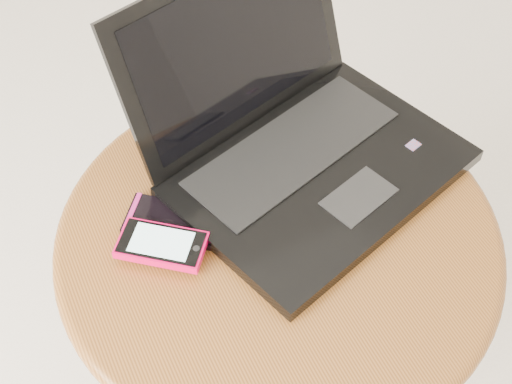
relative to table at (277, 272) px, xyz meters
name	(u,v)px	position (x,y,z in m)	size (l,w,h in m)	color
table	(277,272)	(0.00, 0.00, 0.00)	(0.61, 0.61, 0.48)	#552F1B
laptop	(296,137)	(0.08, 0.11, 0.15)	(0.48, 0.46, 0.25)	black
phone_black	(173,221)	(-0.13, 0.07, 0.11)	(0.14, 0.13, 0.01)	black
phone_pink	(162,245)	(-0.16, 0.03, 0.12)	(0.13, 0.12, 0.01)	#F2054C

